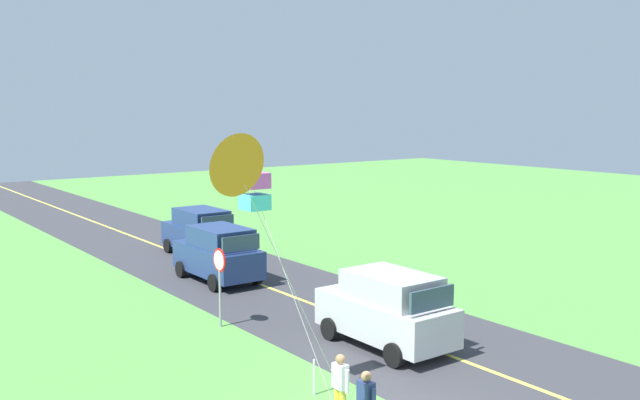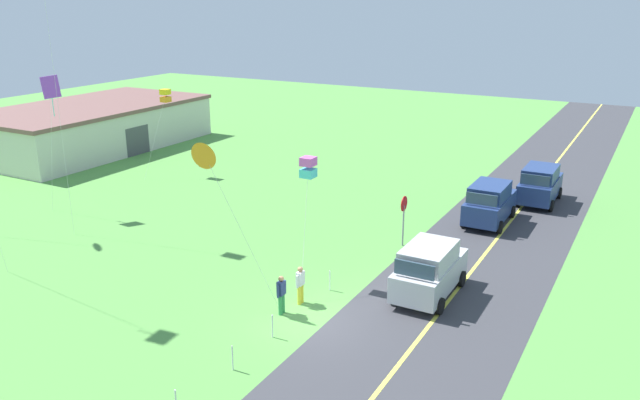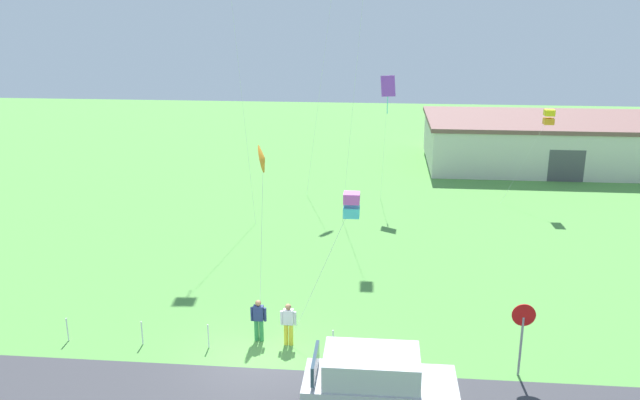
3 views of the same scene
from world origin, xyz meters
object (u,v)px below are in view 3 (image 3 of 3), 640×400
(kite_orange_near, at_px, (388,88))
(car_suv_foreground, at_px, (377,387))
(stop_sign, at_px, (523,326))
(kite_blue_mid, at_px, (351,205))
(kite_pink_drift, at_px, (549,117))
(warehouse_distant, at_px, (550,142))
(person_adult_near, at_px, (259,319))
(kite_red_low, at_px, (263,159))
(person_adult_companion, at_px, (288,323))

(kite_orange_near, bearing_deg, car_suv_foreground, -90.64)
(car_suv_foreground, distance_m, stop_sign, 5.55)
(stop_sign, distance_m, kite_blue_mid, 6.87)
(kite_pink_drift, xyz_separation_m, warehouse_distant, (2.93, 10.82, -3.63))
(kite_blue_mid, relative_size, warehouse_distant, 0.30)
(stop_sign, xyz_separation_m, warehouse_distant, (7.86, 30.09, -0.05))
(stop_sign, bearing_deg, person_adult_near, 170.68)
(car_suv_foreground, xyz_separation_m, person_adult_near, (-4.29, 4.45, -0.29))
(kite_orange_near, xyz_separation_m, warehouse_distant, (12.25, 11.19, -5.23))
(kite_red_low, height_order, kite_pink_drift, kite_red_low)
(kite_red_low, distance_m, kite_blue_mid, 4.43)
(stop_sign, xyz_separation_m, kite_red_low, (-9.19, 4.62, 4.22))
(stop_sign, height_order, kite_blue_mid, kite_blue_mid)
(person_adult_companion, bearing_deg, kite_blue_mid, 148.36)
(kite_pink_drift, bearing_deg, kite_orange_near, -177.69)
(kite_red_low, height_order, kite_blue_mid, kite_red_low)
(car_suv_foreground, relative_size, person_adult_companion, 2.75)
(stop_sign, height_order, kite_pink_drift, kite_pink_drift)
(car_suv_foreground, xyz_separation_m, kite_red_low, (-4.56, 7.60, 4.87))
(person_adult_companion, distance_m, kite_blue_mid, 4.78)
(person_adult_near, distance_m, kite_red_low, 6.05)
(car_suv_foreground, xyz_separation_m, warehouse_distant, (12.49, 33.07, 0.60))
(warehouse_distant, bearing_deg, kite_pink_drift, -105.14)
(kite_blue_mid, height_order, kite_pink_drift, kite_pink_drift)
(person_adult_companion, bearing_deg, car_suv_foreground, 73.83)
(kite_blue_mid, bearing_deg, person_adult_near, -168.85)
(kite_red_low, bearing_deg, kite_blue_mid, -35.58)
(car_suv_foreground, height_order, kite_orange_near, kite_orange_near)
(kite_blue_mid, bearing_deg, kite_orange_near, 85.64)
(person_adult_near, relative_size, kite_red_low, 0.24)
(car_suv_foreground, xyz_separation_m, kite_blue_mid, (-1.04, 5.09, 3.90))
(car_suv_foreground, distance_m, kite_red_low, 10.11)
(person_adult_companion, relative_size, kite_orange_near, 0.21)
(kite_red_low, distance_m, kite_pink_drift, 20.36)
(stop_sign, distance_m, person_adult_near, 9.09)
(kite_blue_mid, height_order, warehouse_distant, kite_blue_mid)
(stop_sign, relative_size, warehouse_distant, 0.14)
(kite_blue_mid, bearing_deg, kite_red_low, 144.42)
(kite_red_low, distance_m, warehouse_distant, 30.94)
(kite_pink_drift, bearing_deg, person_adult_companion, -125.30)
(car_suv_foreground, relative_size, kite_red_low, 0.67)
(stop_sign, relative_size, kite_red_low, 0.39)
(person_adult_companion, distance_m, kite_pink_drift, 22.52)
(stop_sign, height_order, person_adult_near, stop_sign)
(kite_red_low, bearing_deg, kite_pink_drift, 46.04)
(kite_red_low, height_order, warehouse_distant, kite_red_low)
(stop_sign, height_order, warehouse_distant, warehouse_distant)
(kite_pink_drift, xyz_separation_m, kite_orange_near, (-9.32, -0.38, 1.60))
(stop_sign, xyz_separation_m, kite_pink_drift, (4.93, 19.27, 3.58))
(kite_orange_near, bearing_deg, kite_red_low, -108.59)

